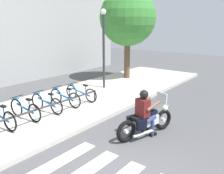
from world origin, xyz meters
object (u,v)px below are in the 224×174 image
Objects in this scene: bicycle_3 at (25,109)px; street_lamp at (104,42)px; bike_rack at (35,111)px; motorcycle at (146,121)px; bicycle_6 at (81,93)px; bicycle_5 at (65,97)px; tree_near_rack at (128,18)px; bicycle_4 at (47,103)px; bicycle_2 at (0,117)px; rider at (145,110)px.

bicycle_3 is 0.40× the size of street_lamp.
bike_rack is (0.00, -0.55, 0.08)m from bicycle_3.
motorcycle is 1.26× the size of bicycle_6.
tree_near_rack is at bearing 9.89° from bicycle_5.
bicycle_5 is (1.76, 0.00, -0.01)m from bicycle_3.
motorcycle is at bearing -76.87° from bicycle_4.
bike_rack is (-1.74, 3.13, 0.11)m from motorcycle.
street_lamp reaches higher than bicycle_2.
bike_rack is (-0.88, -0.55, 0.08)m from bicycle_4.
tree_near_rack is at bearing 6.83° from bicycle_2.
bicycle_3 is at bearing -179.96° from bicycle_4.
bicycle_6 is (3.51, 0.00, -0.02)m from bicycle_2.
rider reaches higher than bicycle_5.
bicycle_4 is at bearing 103.13° from motorcycle.
tree_near_rack reaches higher than rider.
bicycle_4 is at bearing 0.02° from bicycle_2.
bicycle_4 is (-0.86, 3.69, 0.03)m from motorcycle.
bicycle_3 is 5.30m from street_lamp.
bicycle_3 reaches higher than bicycle_5.
rider is 8.01m from tree_near_rack.
bike_rack is (-2.63, -0.56, 0.09)m from bicycle_6.
rider is 0.87× the size of bicycle_6.
bicycle_5 is at bearing -179.94° from bicycle_6.
street_lamp is (5.77, 0.61, 1.94)m from bicycle_2.
bicycle_4 is at bearing -171.39° from tree_near_rack.
rider is 5.59m from street_lamp.
bicycle_2 is 2.63m from bicycle_5.
rider is 0.91× the size of bicycle_3.
bicycle_5 is (0.02, 3.69, 0.03)m from motorcycle.
bicycle_2 reaches higher than bicycle_6.
bicycle_6 is 3.06m from street_lamp.
tree_near_rack is at bearing 7.62° from bicycle_3.
bicycle_3 is 0.95× the size of bicycle_6.
bicycle_2 is 1.76m from bicycle_4.
bicycle_2 is 0.29× the size of bike_rack.
tree_near_rack is (2.64, 0.40, 1.20)m from street_lamp.
motorcycle is 1.29× the size of bicycle_4.
bicycle_5 is (0.88, -0.00, 0.00)m from bicycle_4.
rider is at bearing -65.54° from bicycle_3.
tree_near_rack reaches higher than bike_rack.
bicycle_2 reaches higher than bike_rack.
bicycle_2 is at bearing -179.98° from bicycle_4.
tree_near_rack reaches higher than motorcycle.
bicycle_3 is at bearing -172.92° from street_lamp.
tree_near_rack is at bearing 8.61° from street_lamp.
tree_near_rack reaches higher than street_lamp.
bicycle_4 is 4.51m from street_lamp.
bicycle_3 is at bearing -172.38° from tree_near_rack.
bicycle_6 is at bearing 0.06° from bicycle_5.
bicycle_2 is 3.51m from bicycle_6.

